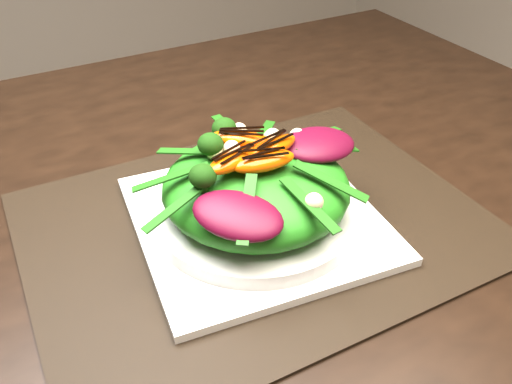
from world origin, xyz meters
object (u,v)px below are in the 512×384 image
salad_bowl (256,209)px  dining_table (62,247)px  orange_segment (233,150)px  lettuce_mound (256,187)px  plate_base (256,219)px  placemat (256,224)px

salad_bowl → dining_table: bearing=155.2°
salad_bowl → orange_segment: size_ratio=3.52×
dining_table → lettuce_mound: (0.20, -0.09, 0.07)m
dining_table → plate_base: (0.20, -0.09, 0.03)m
plate_base → lettuce_mound: (-0.00, 0.00, 0.04)m
placemat → salad_bowl: salad_bowl is taller
placemat → plate_base: bearing=0.0°
dining_table → orange_segment: dining_table is taller
placemat → plate_base: plate_base is taller
salad_bowl → lettuce_mound: (-0.00, 0.00, 0.03)m
placemat → dining_table: bearing=155.2°
lettuce_mound → salad_bowl: bearing=0.0°
placemat → orange_segment: (-0.02, 0.02, 0.09)m
placemat → salad_bowl: 0.02m
salad_bowl → placemat: bearing=180.0°
dining_table → placemat: bearing=-24.8°
salad_bowl → lettuce_mound: lettuce_mound is taller
salad_bowl → orange_segment: 0.08m
dining_table → salad_bowl: size_ratio=7.02×
salad_bowl → orange_segment: orange_segment is taller
placemat → plate_base: (0.00, 0.00, 0.01)m
dining_table → salad_bowl: 0.22m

